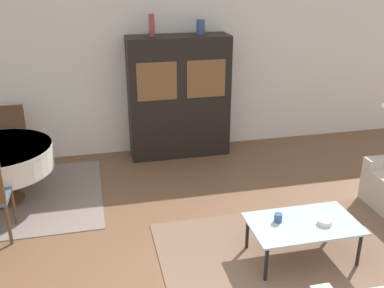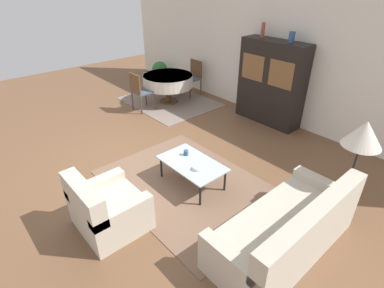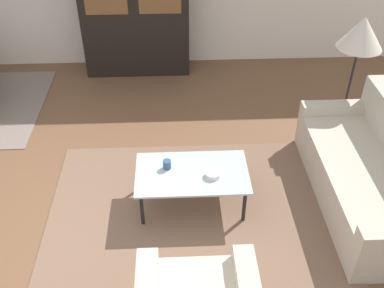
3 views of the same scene
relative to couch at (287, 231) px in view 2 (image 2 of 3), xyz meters
The scene contains 17 objects.
ground_plane 2.93m from the couch, behind, with size 14.00×14.00×0.00m, color brown.
wall_back 4.44m from the couch, 131.95° to the left, with size 10.00×0.06×2.70m.
area_rug 1.80m from the couch, behind, with size 2.84×2.06×0.01m.
dining_rug 5.26m from the couch, 158.32° to the left, with size 2.38×1.90×0.01m.
couch is the anchor object (origin of this frame).
armchair 2.32m from the couch, 140.72° to the right, with size 0.89×0.82×0.84m.
coffee_table 1.78m from the couch, behind, with size 1.09×0.65×0.40m.
display_cabinet 3.86m from the couch, 129.83° to the left, with size 1.50×0.48×1.82m.
dining_table 5.25m from the couch, 158.58° to the left, with size 1.30×1.30×0.73m.
dining_chair_near 5.00m from the couch, 167.89° to the left, with size 0.44×0.44×0.95m.
dining_chair_far 5.62m from the couch, 150.32° to the left, with size 0.44×0.44×0.95m.
floor_lamp 1.57m from the couch, 84.21° to the left, with size 0.50×0.50×1.43m.
cup 2.02m from the couch, behind, with size 0.08×0.08×0.09m.
bowl 1.59m from the couch, behind, with size 0.14×0.14×0.05m.
vase_tall 4.39m from the couch, 133.88° to the left, with size 0.08×0.08×0.31m.
vase_short 3.96m from the couch, 125.81° to the left, with size 0.12×0.12×0.21m.
potted_plant 6.98m from the couch, 156.77° to the left, with size 0.48×0.48×0.63m.
Camera 2 is at (4.09, -2.18, 3.04)m, focal length 28.00 mm.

